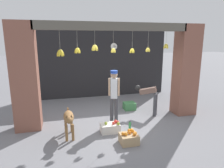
{
  "coord_description": "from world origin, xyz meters",
  "views": [
    {
      "loc": [
        -1.55,
        -5.63,
        2.58
      ],
      "look_at": [
        0.0,
        0.47,
        1.16
      ],
      "focal_mm": 32.0,
      "sensor_mm": 36.0,
      "label": 1
    }
  ],
  "objects_px": {
    "shopkeeper": "(114,93)",
    "fruit_crate_oranges": "(129,138)",
    "water_bottle": "(130,126)",
    "dog": "(69,119)",
    "wall_clock": "(114,46)",
    "worker_stooping": "(149,96)",
    "fruit_crate_apples": "(110,128)",
    "produce_box_green": "(129,106)"
  },
  "relations": [
    {
      "from": "shopkeeper",
      "to": "water_bottle",
      "type": "relative_size",
      "value": 5.89
    },
    {
      "from": "shopkeeper",
      "to": "water_bottle",
      "type": "distance_m",
      "value": 1.1
    },
    {
      "from": "fruit_crate_oranges",
      "to": "wall_clock",
      "type": "height_order",
      "value": "wall_clock"
    },
    {
      "from": "shopkeeper",
      "to": "wall_clock",
      "type": "bearing_deg",
      "value": -88.3
    },
    {
      "from": "fruit_crate_apples",
      "to": "produce_box_green",
      "type": "relative_size",
      "value": 1.27
    },
    {
      "from": "dog",
      "to": "worker_stooping",
      "type": "xyz_separation_m",
      "value": [
        2.76,
        1.0,
        0.15
      ]
    },
    {
      "from": "fruit_crate_apples",
      "to": "wall_clock",
      "type": "height_order",
      "value": "wall_clock"
    },
    {
      "from": "fruit_crate_apples",
      "to": "produce_box_green",
      "type": "xyz_separation_m",
      "value": [
        1.14,
        1.65,
        -0.0
      ]
    },
    {
      "from": "worker_stooping",
      "to": "fruit_crate_oranges",
      "type": "height_order",
      "value": "worker_stooping"
    },
    {
      "from": "produce_box_green",
      "to": "dog",
      "type": "bearing_deg",
      "value": -143.89
    },
    {
      "from": "fruit_crate_oranges",
      "to": "water_bottle",
      "type": "distance_m",
      "value": 0.73
    },
    {
      "from": "shopkeeper",
      "to": "worker_stooping",
      "type": "distance_m",
      "value": 1.46
    },
    {
      "from": "worker_stooping",
      "to": "wall_clock",
      "type": "bearing_deg",
      "value": 48.19
    },
    {
      "from": "dog",
      "to": "worker_stooping",
      "type": "relative_size",
      "value": 0.95
    },
    {
      "from": "worker_stooping",
      "to": "water_bottle",
      "type": "distance_m",
      "value": 1.56
    },
    {
      "from": "shopkeeper",
      "to": "water_bottle",
      "type": "bearing_deg",
      "value": 133.75
    },
    {
      "from": "water_bottle",
      "to": "wall_clock",
      "type": "distance_m",
      "value": 4.29
    },
    {
      "from": "worker_stooping",
      "to": "dog",
      "type": "bearing_deg",
      "value": 146.19
    },
    {
      "from": "dog",
      "to": "fruit_crate_apples",
      "type": "distance_m",
      "value": 1.2
    },
    {
      "from": "water_bottle",
      "to": "fruit_crate_apples",
      "type": "bearing_deg",
      "value": 176.24
    },
    {
      "from": "dog",
      "to": "worker_stooping",
      "type": "bearing_deg",
      "value": 108.96
    },
    {
      "from": "wall_clock",
      "to": "water_bottle",
      "type": "bearing_deg",
      "value": -97.6
    },
    {
      "from": "fruit_crate_oranges",
      "to": "fruit_crate_apples",
      "type": "xyz_separation_m",
      "value": [
        -0.3,
        0.72,
        -0.0
      ]
    },
    {
      "from": "dog",
      "to": "wall_clock",
      "type": "distance_m",
      "value": 4.61
    },
    {
      "from": "produce_box_green",
      "to": "wall_clock",
      "type": "distance_m",
      "value": 2.93
    },
    {
      "from": "water_bottle",
      "to": "dog",
      "type": "bearing_deg",
      "value": 179.19
    },
    {
      "from": "dog",
      "to": "wall_clock",
      "type": "height_order",
      "value": "wall_clock"
    },
    {
      "from": "shopkeeper",
      "to": "produce_box_green",
      "type": "bearing_deg",
      "value": -112.97
    },
    {
      "from": "water_bottle",
      "to": "fruit_crate_oranges",
      "type": "bearing_deg",
      "value": -111.22
    },
    {
      "from": "dog",
      "to": "produce_box_green",
      "type": "relative_size",
      "value": 2.31
    },
    {
      "from": "water_bottle",
      "to": "produce_box_green",
      "type": "bearing_deg",
      "value": 71.36
    },
    {
      "from": "shopkeeper",
      "to": "fruit_crate_oranges",
      "type": "bearing_deg",
      "value": 108.61
    },
    {
      "from": "shopkeeper",
      "to": "fruit_crate_oranges",
      "type": "height_order",
      "value": "shopkeeper"
    },
    {
      "from": "fruit_crate_oranges",
      "to": "fruit_crate_apples",
      "type": "height_order",
      "value": "fruit_crate_apples"
    },
    {
      "from": "dog",
      "to": "shopkeeper",
      "type": "relative_size",
      "value": 0.58
    },
    {
      "from": "dog",
      "to": "water_bottle",
      "type": "bearing_deg",
      "value": 88.31
    },
    {
      "from": "worker_stooping",
      "to": "fruit_crate_apples",
      "type": "relative_size",
      "value": 1.92
    },
    {
      "from": "dog",
      "to": "fruit_crate_apples",
      "type": "height_order",
      "value": "dog"
    },
    {
      "from": "wall_clock",
      "to": "shopkeeper",
      "type": "bearing_deg",
      "value": -104.66
    },
    {
      "from": "worker_stooping",
      "to": "produce_box_green",
      "type": "relative_size",
      "value": 2.43
    },
    {
      "from": "fruit_crate_oranges",
      "to": "wall_clock",
      "type": "xyz_separation_m",
      "value": [
        0.76,
        4.37,
        2.13
      ]
    },
    {
      "from": "worker_stooping",
      "to": "wall_clock",
      "type": "xyz_separation_m",
      "value": [
        -0.56,
        2.67,
        1.59
      ]
    }
  ]
}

